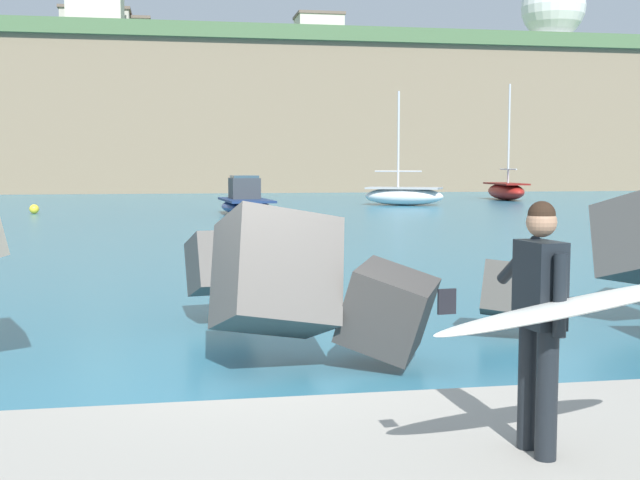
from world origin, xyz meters
TOP-DOWN VIEW (x-y plane):
  - ground_plane at (0.00, 0.00)m, footprint 400.00×400.00m
  - breakwater_jetty at (-1.72, 0.48)m, footprint 31.39×6.54m
  - surfer_with_board at (1.69, -3.63)m, footprint 2.12×1.25m
  - boat_near_centre at (2.47, 29.01)m, footprint 2.48×5.44m
  - boat_near_right at (11.97, 36.09)m, footprint 4.83×3.76m
  - boat_mid_centre at (20.44, 41.81)m, footprint 2.08×5.38m
  - mooring_buoy_middle at (-7.15, 31.34)m, footprint 0.44×0.44m
  - headland_bluff at (9.17, 79.10)m, footprint 103.72×43.24m
  - radar_dome at (41.83, 80.31)m, footprint 7.16×7.16m
  - station_building_west at (-8.55, 86.06)m, footprint 7.42×8.01m
  - station_building_central at (-5.37, 87.05)m, footprint 5.11×5.34m
  - station_building_east at (-7.85, 76.27)m, footprint 5.34×7.45m
  - station_building_annex at (15.22, 81.70)m, footprint 5.07×4.83m

SIDE VIEW (x-z plane):
  - ground_plane at x=0.00m, z-range 0.00..0.00m
  - mooring_buoy_middle at x=-7.15m, z-range 0.00..0.44m
  - boat_near_centre at x=2.47m, z-range -0.34..1.44m
  - boat_near_right at x=11.97m, z-range -2.61..3.75m
  - boat_mid_centre at x=20.44m, z-range -3.08..4.31m
  - breakwater_jetty at x=-1.72m, z-range -0.41..2.57m
  - surfer_with_board at x=1.69m, z-range 0.39..2.16m
  - headland_bluff at x=9.17m, z-range 0.02..13.46m
  - station_building_central at x=-5.37m, z-range 13.45..18.39m
  - station_building_annex at x=15.22m, z-range 13.45..18.59m
  - station_building_west at x=-8.55m, z-range 13.45..18.90m
  - station_building_east at x=-7.85m, z-range 13.45..20.10m
  - radar_dome at x=41.83m, z-range 13.89..24.00m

